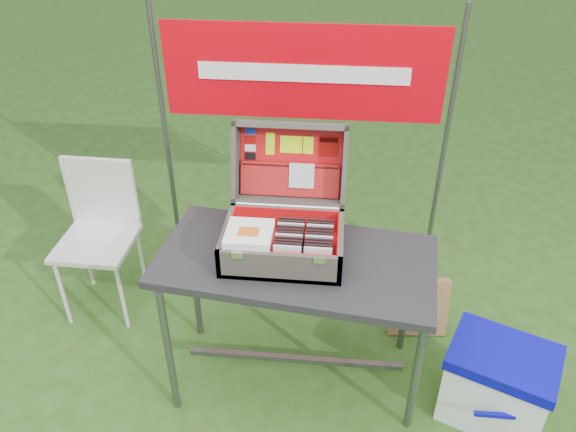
# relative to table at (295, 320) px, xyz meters

# --- Properties ---
(ground) EXTENTS (80.00, 80.00, 0.00)m
(ground) POSITION_rel_table_xyz_m (-0.05, -0.05, -0.40)
(ground) COLOR #2A4713
(ground) RESTS_ON ground
(table) EXTENTS (1.34, 0.78, 0.79)m
(table) POSITION_rel_table_xyz_m (0.00, 0.00, 0.00)
(table) COLOR black
(table) RESTS_ON ground
(table_top) EXTENTS (1.34, 0.78, 0.04)m
(table_top) POSITION_rel_table_xyz_m (0.00, 0.00, 0.38)
(table_top) COLOR black
(table_top) RESTS_ON ground
(table_leg_fl) EXTENTS (0.04, 0.04, 0.75)m
(table_leg_fl) POSITION_rel_table_xyz_m (-0.57, -0.26, -0.02)
(table_leg_fl) COLOR #59595B
(table_leg_fl) RESTS_ON ground
(table_leg_fr) EXTENTS (0.04, 0.04, 0.75)m
(table_leg_fr) POSITION_rel_table_xyz_m (0.57, -0.26, -0.02)
(table_leg_fr) COLOR #59595B
(table_leg_fr) RESTS_ON ground
(table_leg_bl) EXTENTS (0.04, 0.04, 0.75)m
(table_leg_bl) POSITION_rel_table_xyz_m (-0.57, 0.26, -0.02)
(table_leg_bl) COLOR #59595B
(table_leg_bl) RESTS_ON ground
(table_leg_br) EXTENTS (0.04, 0.04, 0.75)m
(table_leg_br) POSITION_rel_table_xyz_m (0.57, 0.26, -0.02)
(table_leg_br) COLOR #59595B
(table_leg_br) RESTS_ON ground
(table_brace) EXTENTS (1.12, 0.03, 0.03)m
(table_brace) POSITION_rel_table_xyz_m (0.00, 0.00, -0.28)
(table_brace) COLOR #59595B
(table_brace) RESTS_ON ground
(suitcase) EXTENTS (0.54, 0.55, 0.49)m
(suitcase) POSITION_rel_table_xyz_m (-0.06, 0.07, 0.64)
(suitcase) COLOR #4E4841
(suitcase) RESTS_ON table
(suitcase_base_bottom) EXTENTS (0.54, 0.39, 0.02)m
(suitcase_base_bottom) POSITION_rel_table_xyz_m (-0.06, 0.01, 0.41)
(suitcase_base_bottom) COLOR #4E4841
(suitcase_base_bottom) RESTS_ON table_top
(suitcase_base_wall_front) EXTENTS (0.54, 0.02, 0.15)m
(suitcase_base_wall_front) POSITION_rel_table_xyz_m (-0.06, -0.17, 0.47)
(suitcase_base_wall_front) COLOR #4E4841
(suitcase_base_wall_front) RESTS_ON table_top
(suitcase_base_wall_back) EXTENTS (0.54, 0.02, 0.15)m
(suitcase_base_wall_back) POSITION_rel_table_xyz_m (-0.06, 0.20, 0.47)
(suitcase_base_wall_back) COLOR #4E4841
(suitcase_base_wall_back) RESTS_ON table_top
(suitcase_base_wall_left) EXTENTS (0.02, 0.39, 0.15)m
(suitcase_base_wall_left) POSITION_rel_table_xyz_m (-0.32, 0.01, 0.47)
(suitcase_base_wall_left) COLOR #4E4841
(suitcase_base_wall_left) RESTS_ON table_top
(suitcase_base_wall_right) EXTENTS (0.02, 0.39, 0.15)m
(suitcase_base_wall_right) POSITION_rel_table_xyz_m (0.20, 0.01, 0.47)
(suitcase_base_wall_right) COLOR #4E4841
(suitcase_base_wall_right) RESTS_ON table_top
(suitcase_liner_floor) EXTENTS (0.50, 0.35, 0.01)m
(suitcase_liner_floor) POSITION_rel_table_xyz_m (-0.06, 0.01, 0.42)
(suitcase_liner_floor) COLOR red
(suitcase_liner_floor) RESTS_ON suitcase_base_bottom
(suitcase_latch_left) EXTENTS (0.05, 0.01, 0.03)m
(suitcase_latch_left) POSITION_rel_table_xyz_m (-0.23, -0.18, 0.53)
(suitcase_latch_left) COLOR silver
(suitcase_latch_left) RESTS_ON suitcase_base_wall_front
(suitcase_latch_right) EXTENTS (0.05, 0.01, 0.03)m
(suitcase_latch_right) POSITION_rel_table_xyz_m (0.11, -0.18, 0.53)
(suitcase_latch_right) COLOR silver
(suitcase_latch_right) RESTS_ON suitcase_base_wall_front
(suitcase_hinge) EXTENTS (0.49, 0.02, 0.02)m
(suitcase_hinge) POSITION_rel_table_xyz_m (-0.06, 0.21, 0.54)
(suitcase_hinge) COLOR silver
(suitcase_hinge) RESTS_ON suitcase_base_wall_back
(suitcase_lid_back) EXTENTS (0.54, 0.14, 0.38)m
(suitcase_lid_back) POSITION_rel_table_xyz_m (-0.06, 0.39, 0.69)
(suitcase_lid_back) COLOR #4E4841
(suitcase_lid_back) RESTS_ON suitcase_base_wall_back
(suitcase_lid_rim_far) EXTENTS (0.54, 0.15, 0.06)m
(suitcase_lid_rim_far) POSITION_rel_table_xyz_m (-0.06, 0.39, 0.88)
(suitcase_lid_rim_far) COLOR #4E4841
(suitcase_lid_rim_far) RESTS_ON suitcase_lid_back
(suitcase_lid_rim_near) EXTENTS (0.54, 0.15, 0.06)m
(suitcase_lid_rim_near) POSITION_rel_table_xyz_m (-0.06, 0.28, 0.53)
(suitcase_lid_rim_near) COLOR #4E4841
(suitcase_lid_rim_near) RESTS_ON suitcase_lid_back
(suitcase_lid_rim_left) EXTENTS (0.02, 0.25, 0.41)m
(suitcase_lid_rim_left) POSITION_rel_table_xyz_m (-0.32, 0.33, 0.71)
(suitcase_lid_rim_left) COLOR #4E4841
(suitcase_lid_rim_left) RESTS_ON suitcase_lid_back
(suitcase_lid_rim_right) EXTENTS (0.02, 0.25, 0.41)m
(suitcase_lid_rim_right) POSITION_rel_table_xyz_m (0.20, 0.33, 0.71)
(suitcase_lid_rim_right) COLOR #4E4841
(suitcase_lid_rim_right) RESTS_ON suitcase_lid_back
(suitcase_lid_liner) EXTENTS (0.50, 0.11, 0.33)m
(suitcase_lid_liner) POSITION_rel_table_xyz_m (-0.06, 0.38, 0.69)
(suitcase_lid_liner) COLOR red
(suitcase_lid_liner) RESTS_ON suitcase_lid_back
(suitcase_liner_wall_front) EXTENTS (0.50, 0.01, 0.12)m
(suitcase_liner_wall_front) POSITION_rel_table_xyz_m (-0.06, -0.16, 0.48)
(suitcase_liner_wall_front) COLOR red
(suitcase_liner_wall_front) RESTS_ON suitcase_base_bottom
(suitcase_liner_wall_back) EXTENTS (0.50, 0.01, 0.12)m
(suitcase_liner_wall_back) POSITION_rel_table_xyz_m (-0.06, 0.18, 0.48)
(suitcase_liner_wall_back) COLOR red
(suitcase_liner_wall_back) RESTS_ON suitcase_base_bottom
(suitcase_liner_wall_left) EXTENTS (0.01, 0.35, 0.12)m
(suitcase_liner_wall_left) POSITION_rel_table_xyz_m (-0.31, 0.01, 0.48)
(suitcase_liner_wall_left) COLOR red
(suitcase_liner_wall_left) RESTS_ON suitcase_base_bottom
(suitcase_liner_wall_right) EXTENTS (0.01, 0.35, 0.12)m
(suitcase_liner_wall_right) POSITION_rel_table_xyz_m (0.19, 0.01, 0.48)
(suitcase_liner_wall_right) COLOR red
(suitcase_liner_wall_right) RESTS_ON suitcase_base_bottom
(suitcase_lid_pocket) EXTENTS (0.48, 0.08, 0.16)m
(suitcase_lid_pocket) POSITION_rel_table_xyz_m (-0.06, 0.34, 0.61)
(suitcase_lid_pocket) COLOR #A31818
(suitcase_lid_pocket) RESTS_ON suitcase_lid_liner
(suitcase_pocket_edge) EXTENTS (0.47, 0.03, 0.03)m
(suitcase_pocket_edge) POSITION_rel_table_xyz_m (-0.06, 0.35, 0.69)
(suitcase_pocket_edge) COLOR #A31818
(suitcase_pocket_edge) RESTS_ON suitcase_lid_pocket
(suitcase_pocket_cd) EXTENTS (0.12, 0.05, 0.12)m
(suitcase_pocket_cd) POSITION_rel_table_xyz_m (-0.00, 0.33, 0.64)
(suitcase_pocket_cd) COLOR silver
(suitcase_pocket_cd) RESTS_ON suitcase_lid_pocket
(lid_sticker_cc_a) EXTENTS (0.05, 0.01, 0.03)m
(lid_sticker_cc_a) POSITION_rel_table_xyz_m (-0.26, 0.42, 0.82)
(lid_sticker_cc_a) COLOR #1933B2
(lid_sticker_cc_a) RESTS_ON suitcase_lid_liner
(lid_sticker_cc_b) EXTENTS (0.05, 0.01, 0.03)m
(lid_sticker_cc_b) POSITION_rel_table_xyz_m (-0.26, 0.40, 0.79)
(lid_sticker_cc_b) COLOR #990A06
(lid_sticker_cc_b) RESTS_ON suitcase_lid_liner
(lid_sticker_cc_c) EXTENTS (0.05, 0.01, 0.03)m
(lid_sticker_cc_c) POSITION_rel_table_xyz_m (-0.26, 0.39, 0.75)
(lid_sticker_cc_c) COLOR white
(lid_sticker_cc_c) RESTS_ON suitcase_lid_liner
(lid_sticker_cc_d) EXTENTS (0.05, 0.01, 0.03)m
(lid_sticker_cc_d) POSITION_rel_table_xyz_m (-0.26, 0.38, 0.71)
(lid_sticker_cc_d) COLOR black
(lid_sticker_cc_d) RESTS_ON suitcase_lid_liner
(lid_card_neon_tall) EXTENTS (0.04, 0.03, 0.10)m
(lid_card_neon_tall) POSITION_rel_table_xyz_m (-0.16, 0.40, 0.77)
(lid_card_neon_tall) COLOR #C6FB0D
(lid_card_neon_tall) RESTS_ON suitcase_lid_liner
(lid_card_neon_main) EXTENTS (0.11, 0.03, 0.08)m
(lid_card_neon_main) POSITION_rel_table_xyz_m (-0.06, 0.40, 0.77)
(lid_card_neon_main) COLOR #C6FB0D
(lid_card_neon_main) RESTS_ON suitcase_lid_liner
(lid_card_neon_small) EXTENTS (0.05, 0.03, 0.08)m
(lid_card_neon_small) POSITION_rel_table_xyz_m (0.02, 0.40, 0.77)
(lid_card_neon_small) COLOR #C6FB0D
(lid_card_neon_small) RESTS_ON suitcase_lid_liner
(lid_sticker_band) EXTENTS (0.10, 0.03, 0.09)m
(lid_sticker_band) POSITION_rel_table_xyz_m (0.12, 0.40, 0.77)
(lid_sticker_band) COLOR #990A06
(lid_sticker_band) RESTS_ON suitcase_lid_liner
(lid_sticker_band_bar) EXTENTS (0.09, 0.01, 0.02)m
(lid_sticker_band_bar) POSITION_rel_table_xyz_m (0.12, 0.41, 0.80)
(lid_sticker_band_bar) COLOR black
(lid_sticker_band_bar) RESTS_ON suitcase_lid_liner
(cd_left_0) EXTENTS (0.12, 0.01, 0.14)m
(cd_left_0) POSITION_rel_table_xyz_m (-0.03, -0.14, 0.49)
(cd_left_0) COLOR silver
(cd_left_0) RESTS_ON suitcase_liner_floor
(cd_left_1) EXTENTS (0.12, 0.01, 0.14)m
(cd_left_1) POSITION_rel_table_xyz_m (-0.03, -0.11, 0.49)
(cd_left_1) COLOR black
(cd_left_1) RESTS_ON suitcase_liner_floor
(cd_left_2) EXTENTS (0.12, 0.01, 0.14)m
(cd_left_2) POSITION_rel_table_xyz_m (-0.03, -0.09, 0.49)
(cd_left_2) COLOR black
(cd_left_2) RESTS_ON suitcase_liner_floor
(cd_left_3) EXTENTS (0.12, 0.01, 0.14)m
(cd_left_3) POSITION_rel_table_xyz_m (-0.03, -0.07, 0.49)
(cd_left_3) COLOR black
(cd_left_3) RESTS_ON suitcase_liner_floor
(cd_left_4) EXTENTS (0.12, 0.01, 0.14)m
(cd_left_4) POSITION_rel_table_xyz_m (-0.03, -0.05, 0.49)
(cd_left_4) COLOR silver
(cd_left_4) RESTS_ON suitcase_liner_floor
(cd_left_5) EXTENTS (0.12, 0.01, 0.14)m
(cd_left_5) POSITION_rel_table_xyz_m (-0.03, -0.03, 0.49)
(cd_left_5) COLOR black
(cd_left_5) RESTS_ON suitcase_liner_floor
(cd_left_6) EXTENTS (0.12, 0.01, 0.14)m
(cd_left_6) POSITION_rel_table_xyz_m (-0.03, -0.01, 0.49)
(cd_left_6) COLOR black
(cd_left_6) RESTS_ON suitcase_liner_floor
(cd_left_7) EXTENTS (0.12, 0.01, 0.14)m
(cd_left_7) POSITION_rel_table_xyz_m (-0.03, 0.01, 0.49)
(cd_left_7) COLOR black
(cd_left_7) RESTS_ON suitcase_liner_floor
(cd_left_8) EXTENTS (0.12, 0.01, 0.14)m
(cd_left_8) POSITION_rel_table_xyz_m (-0.03, 0.04, 0.49)
(cd_left_8) COLOR silver
(cd_left_8) RESTS_ON suitcase_liner_floor
(cd_left_9) EXTENTS (0.12, 0.01, 0.14)m
(cd_left_9) POSITION_rel_table_xyz_m (-0.03, 0.06, 0.49)
(cd_left_9) COLOR black
(cd_left_9) RESTS_ON suitcase_liner_floor
(cd_left_10) EXTENTS (0.12, 0.01, 0.14)m
(cd_left_10) POSITION_rel_table_xyz_m (-0.03, 0.08, 0.49)
(cd_left_10) COLOR black
(cd_left_10) RESTS_ON suitcase_liner_floor
(cd_right_0) EXTENTS (0.12, 0.01, 0.14)m
(cd_right_0) POSITION_rel_table_xyz_m (0.10, -0.14, 0.49)
(cd_right_0) COLOR silver
(cd_right_0) RESTS_ON suitcase_liner_floor
(cd_right_1) EXTENTS (0.12, 0.01, 0.14)m
(cd_right_1) POSITION_rel_table_xyz_m (0.10, -0.11, 0.49)
(cd_right_1) COLOR black
(cd_right_1) RESTS_ON suitcase_liner_floor
(cd_right_2) EXTENTS (0.12, 0.01, 0.14)m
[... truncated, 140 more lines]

